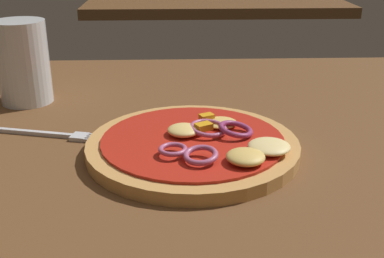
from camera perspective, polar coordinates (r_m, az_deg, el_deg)
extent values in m
cube|color=brown|center=(0.54, 2.01, -4.69)|extent=(1.15, 0.85, 0.03)
cylinder|color=tan|center=(0.54, 0.08, -2.09)|extent=(0.23, 0.23, 0.01)
cylinder|color=red|center=(0.53, 0.08, -1.25)|extent=(0.20, 0.20, 0.00)
ellipsoid|color=#E5BC60|center=(0.48, 6.26, -3.24)|extent=(0.04, 0.04, 0.01)
ellipsoid|color=#E5BC60|center=(0.57, 3.41, 0.75)|extent=(0.04, 0.04, 0.01)
ellipsoid|color=#F4DB8E|center=(0.51, 8.98, -2.01)|extent=(0.04, 0.04, 0.01)
ellipsoid|color=#EFCC72|center=(0.54, -0.99, -0.13)|extent=(0.04, 0.04, 0.01)
torus|color=#93386B|center=(0.54, 5.12, -0.02)|extent=(0.04, 0.04, 0.01)
torus|color=#B25984|center=(0.48, 1.03, -3.06)|extent=(0.05, 0.05, 0.01)
torus|color=#B25984|center=(0.54, 2.03, 0.11)|extent=(0.06, 0.06, 0.01)
torus|color=#B25984|center=(0.49, -2.24, -2.39)|extent=(0.04, 0.04, 0.01)
cube|color=#2D8C28|center=(0.54, -1.58, -0.07)|extent=(0.01, 0.01, 0.00)
cube|color=orange|center=(0.54, 1.36, 0.29)|extent=(0.02, 0.02, 0.01)
cube|color=orange|center=(0.57, 1.38, 1.42)|extent=(0.02, 0.02, 0.01)
cube|color=silver|center=(0.62, -18.70, -0.37)|extent=(0.12, 0.03, 0.01)
cube|color=silver|center=(0.59, -12.99, -0.90)|extent=(0.02, 0.02, 0.01)
cube|color=silver|center=(0.57, -10.88, -1.46)|extent=(0.04, 0.01, 0.00)
cube|color=silver|center=(0.58, -10.67, -1.24)|extent=(0.04, 0.01, 0.00)
cube|color=silver|center=(0.58, -10.46, -1.02)|extent=(0.04, 0.01, 0.00)
cube|color=silver|center=(0.58, -10.26, -0.81)|extent=(0.04, 0.01, 0.00)
cylinder|color=silver|center=(0.72, -19.09, 7.36)|extent=(0.07, 0.07, 0.11)
cylinder|color=gold|center=(0.73, -18.92, 6.03)|extent=(0.06, 0.06, 0.08)
cube|color=brown|center=(1.78, 2.70, 14.39)|extent=(0.88, 0.46, 0.03)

